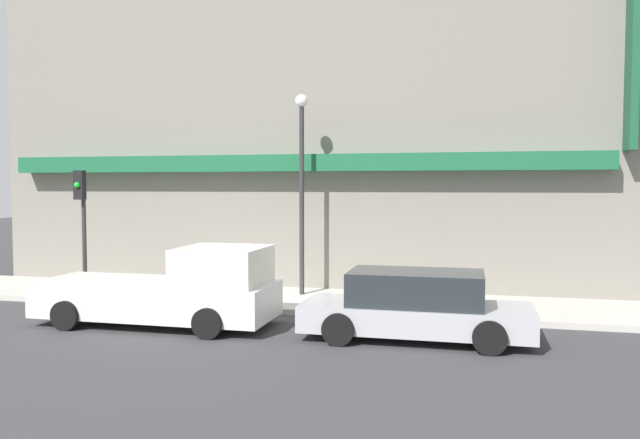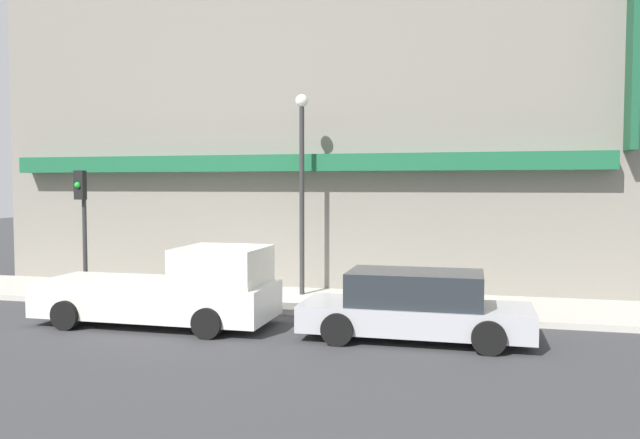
{
  "view_description": "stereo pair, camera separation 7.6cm",
  "coord_description": "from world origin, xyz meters",
  "px_view_note": "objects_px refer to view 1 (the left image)",
  "views": [
    {
      "loc": [
        5.37,
        -14.88,
        3.27
      ],
      "look_at": [
        1.44,
        1.33,
        2.35
      ],
      "focal_mm": 35.0,
      "sensor_mm": 36.0,
      "label": 1
    },
    {
      "loc": [
        5.44,
        -14.86,
        3.27
      ],
      "look_at": [
        1.44,
        1.33,
        2.35
      ],
      "focal_mm": 35.0,
      "sensor_mm": 36.0,
      "label": 2
    }
  ],
  "objects_px": {
    "street_lamp": "(302,170)",
    "parked_car": "(416,306)",
    "traffic_light": "(82,210)",
    "pickup_truck": "(172,291)",
    "fire_hydrant": "(393,299)"
  },
  "relations": [
    {
      "from": "traffic_light",
      "to": "street_lamp",
      "type": "bearing_deg",
      "value": 18.14
    },
    {
      "from": "pickup_truck",
      "to": "traffic_light",
      "type": "relative_size",
      "value": 1.58
    },
    {
      "from": "parked_car",
      "to": "fire_hydrant",
      "type": "bearing_deg",
      "value": 109.77
    },
    {
      "from": "pickup_truck",
      "to": "traffic_light",
      "type": "bearing_deg",
      "value": 149.85
    },
    {
      "from": "parked_car",
      "to": "fire_hydrant",
      "type": "relative_size",
      "value": 7.52
    },
    {
      "from": "pickup_truck",
      "to": "fire_hydrant",
      "type": "height_order",
      "value": "pickup_truck"
    },
    {
      "from": "parked_car",
      "to": "traffic_light",
      "type": "relative_size",
      "value": 1.36
    },
    {
      "from": "fire_hydrant",
      "to": "traffic_light",
      "type": "height_order",
      "value": "traffic_light"
    },
    {
      "from": "street_lamp",
      "to": "pickup_truck",
      "type": "bearing_deg",
      "value": -117.71
    },
    {
      "from": "street_lamp",
      "to": "parked_car",
      "type": "bearing_deg",
      "value": -47.68
    },
    {
      "from": "fire_hydrant",
      "to": "street_lamp",
      "type": "distance_m",
      "value": 4.66
    },
    {
      "from": "pickup_truck",
      "to": "parked_car",
      "type": "height_order",
      "value": "pickup_truck"
    },
    {
      "from": "traffic_light",
      "to": "pickup_truck",
      "type": "bearing_deg",
      "value": -28.49
    },
    {
      "from": "fire_hydrant",
      "to": "traffic_light",
      "type": "xyz_separation_m",
      "value": [
        -8.62,
        -0.06,
        2.11
      ]
    },
    {
      "from": "parked_car",
      "to": "street_lamp",
      "type": "distance_m",
      "value": 6.08
    }
  ]
}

